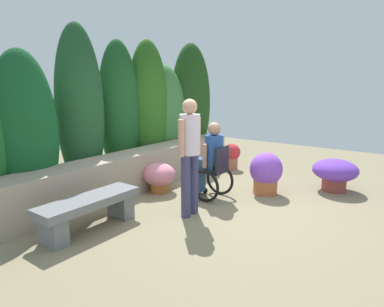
# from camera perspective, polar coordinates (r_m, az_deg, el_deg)

# --- Properties ---
(ground_plane) EXTENTS (12.45, 12.45, 0.00)m
(ground_plane) POSITION_cam_1_polar(r_m,az_deg,el_deg) (5.51, 3.97, -8.96)
(ground_plane) COLOR #85795B
(stone_retaining_wall) EXTENTS (5.34, 0.59, 0.71)m
(stone_retaining_wall) POSITION_cam_1_polar(r_m,az_deg,el_deg) (6.44, -9.05, -2.68)
(stone_retaining_wall) COLOR tan
(stone_retaining_wall) RESTS_ON ground
(hedge_backdrop) EXTENTS (6.31, 1.07, 3.00)m
(hedge_backdrop) POSITION_cam_1_polar(r_m,az_deg,el_deg) (6.79, -12.97, 6.35)
(hedge_backdrop) COLOR #1C6325
(hedge_backdrop) RESTS_ON ground
(stone_bench) EXTENTS (1.45, 0.45, 0.46)m
(stone_bench) POSITION_cam_1_polar(r_m,az_deg,el_deg) (4.77, -17.18, -8.92)
(stone_bench) COLOR slate
(stone_bench) RESTS_ON ground
(person_in_wheelchair) EXTENTS (0.53, 0.66, 1.33)m
(person_in_wheelchair) POSITION_cam_1_polar(r_m,az_deg,el_deg) (5.71, 3.29, -1.65)
(person_in_wheelchair) COLOR black
(person_in_wheelchair) RESTS_ON ground
(person_standing_companion) EXTENTS (0.49, 0.30, 1.75)m
(person_standing_companion) POSITION_cam_1_polar(r_m,az_deg,el_deg) (4.86, -0.40, 0.68)
(person_standing_companion) COLOR #3E3B63
(person_standing_companion) RESTS_ON ground
(flower_pot_purple_near) EXTENTS (0.40, 0.40, 0.60)m
(flower_pot_purple_near) POSITION_cam_1_polar(r_m,az_deg,el_deg) (7.75, 6.81, -0.27)
(flower_pot_purple_near) COLOR #A56046
(flower_pot_purple_near) RESTS_ON ground
(flower_pot_terracotta_by_wall) EXTENTS (0.58, 0.58, 0.76)m
(flower_pot_terracotta_by_wall) POSITION_cam_1_polar(r_m,az_deg,el_deg) (6.13, 12.57, -3.24)
(flower_pot_terracotta_by_wall) COLOR #B9623A
(flower_pot_terracotta_by_wall) RESTS_ON ground
(flower_pot_red_accent) EXTENTS (0.81, 0.81, 0.59)m
(flower_pot_red_accent) POSITION_cam_1_polar(r_m,az_deg,el_deg) (6.70, 23.34, -2.98)
(flower_pot_red_accent) COLOR brown
(flower_pot_red_accent) RESTS_ON ground
(flower_pot_small_foreground) EXTENTS (0.60, 0.60, 0.54)m
(flower_pot_small_foreground) POSITION_cam_1_polar(r_m,az_deg,el_deg) (6.14, -5.66, -3.90)
(flower_pot_small_foreground) COLOR #B6662B
(flower_pot_small_foreground) RESTS_ON ground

